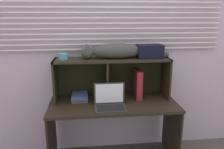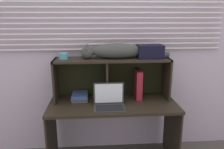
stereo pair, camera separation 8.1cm
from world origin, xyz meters
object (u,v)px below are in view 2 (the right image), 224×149
(laptop, at_px, (109,102))
(storage_box, at_px, (150,51))
(cat, at_px, (115,51))
(binder_upright, at_px, (138,84))
(small_basket, at_px, (64,56))
(book_stack, at_px, (80,96))

(laptop, bearing_deg, storage_box, 27.67)
(cat, distance_m, laptop, 0.54)
(binder_upright, xyz_separation_m, storage_box, (0.12, 0.00, 0.37))
(binder_upright, xyz_separation_m, small_basket, (-0.80, 0.00, 0.33))
(laptop, distance_m, storage_box, 0.70)
(small_basket, relative_size, storage_box, 0.34)
(small_basket, bearing_deg, cat, 0.00)
(cat, relative_size, book_stack, 3.81)
(cat, xyz_separation_m, storage_box, (0.37, -0.00, -0.01))
(book_stack, distance_m, small_basket, 0.48)
(laptop, bearing_deg, book_stack, 142.25)
(laptop, distance_m, binder_upright, 0.43)
(laptop, bearing_deg, cat, 71.08)
(storage_box, bearing_deg, small_basket, 180.00)
(laptop, height_order, book_stack, laptop)
(small_basket, bearing_deg, binder_upright, 0.00)
(cat, bearing_deg, small_basket, -180.00)
(binder_upright, height_order, storage_box, storage_box)
(laptop, relative_size, book_stack, 1.27)
(laptop, bearing_deg, binder_upright, 35.48)
(storage_box, bearing_deg, cat, 180.00)
(cat, relative_size, binder_upright, 2.96)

